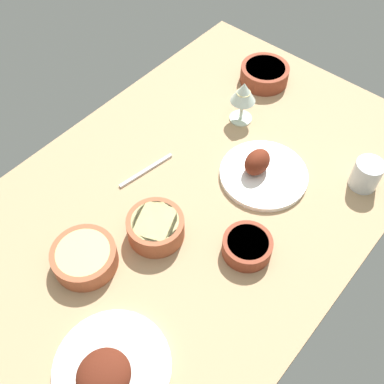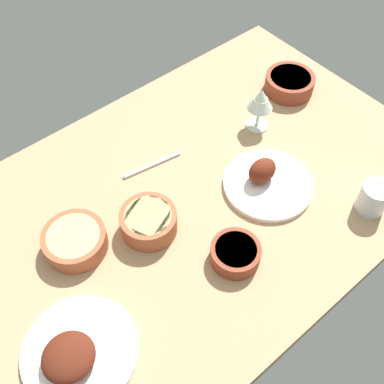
{
  "view_description": "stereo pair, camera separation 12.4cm",
  "coord_description": "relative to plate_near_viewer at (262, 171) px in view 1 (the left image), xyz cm",
  "views": [
    {
      "loc": [
        56.19,
        48.1,
        105.23
      ],
      "look_at": [
        0.0,
        0.0,
        6.0
      ],
      "focal_mm": 43.18,
      "sensor_mm": 36.0,
      "label": 1
    },
    {
      "loc": [
        47.4,
        56.78,
        105.23
      ],
      "look_at": [
        0.0,
        0.0,
        6.0
      ],
      "focal_mm": 43.18,
      "sensor_mm": 36.0,
      "label": 2
    }
  ],
  "objects": [
    {
      "name": "bowl_pasta",
      "position": [
        50.34,
        -16.56,
        1.01
      ],
      "size": [
        15.82,
        15.82,
        5.42
      ],
      "color": "#A35133",
      "rests_on": "dining_table"
    },
    {
      "name": "bowl_sauce",
      "position": [
        22.19,
        11.3,
        0.62
      ],
      "size": [
        12.39,
        12.39,
        4.67
      ],
      "color": "brown",
      "rests_on": "dining_table"
    },
    {
      "name": "wine_glass",
      "position": [
        -14.42,
        -18.01,
        7.98
      ],
      "size": [
        7.6,
        7.6,
        14.0
      ],
      "color": "silver",
      "rests_on": "dining_table"
    },
    {
      "name": "bowl_cream",
      "position": [
        -33.69,
        -23.01,
        1.12
      ],
      "size": [
        15.77,
        15.77,
        5.63
      ],
      "color": "brown",
      "rests_on": "dining_table"
    },
    {
      "name": "fork_loose",
      "position": [
        19.87,
        -25.6,
        -1.55
      ],
      "size": [
        17.92,
        3.84,
        0.8
      ],
      "primitive_type": "cube",
      "rotation": [
        0.0,
        0.0,
        2.98
      ],
      "color": "silver",
      "rests_on": "dining_table"
    },
    {
      "name": "bowl_potatoes",
      "position": [
        33.16,
        -9.17,
        1.44
      ],
      "size": [
        14.51,
        14.51,
        6.27
      ],
      "color": "#A35133",
      "rests_on": "dining_table"
    },
    {
      "name": "water_tumbler",
      "position": [
        -15.71,
        23.03,
        2.33
      ],
      "size": [
        7.71,
        7.71,
        8.55
      ],
      "primitive_type": "cylinder",
      "color": "silver",
      "rests_on": "dining_table"
    },
    {
      "name": "plate_near_viewer",
      "position": [
        0.0,
        0.0,
        0.0
      ],
      "size": [
        24.59,
        24.59,
        8.51
      ],
      "color": "white",
      "rests_on": "dining_table"
    },
    {
      "name": "dining_table",
      "position": [
        18.14,
        -10.02,
        -3.95
      ],
      "size": [
        140.0,
        90.0,
        4.0
      ],
      "primitive_type": "cube",
      "color": "tan",
      "rests_on": "ground"
    },
    {
      "name": "plate_center_main",
      "position": [
        64.66,
        7.05,
        0.06
      ],
      "size": [
        25.22,
        25.22,
        6.45
      ],
      "color": "white",
      "rests_on": "dining_table"
    }
  ]
}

